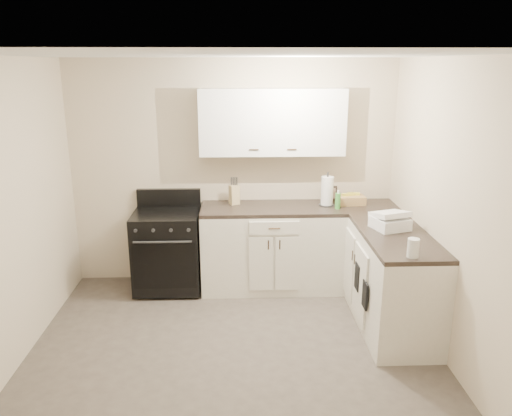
{
  "coord_description": "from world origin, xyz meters",
  "views": [
    {
      "loc": [
        0.05,
        -3.7,
        2.45
      ],
      "look_at": [
        0.22,
        0.85,
        1.12
      ],
      "focal_mm": 35.0,
      "sensor_mm": 36.0,
      "label": 1
    }
  ],
  "objects_px": {
    "countertop_grill": "(390,223)",
    "stove": "(168,250)",
    "wicker_basket": "(351,200)",
    "knife_block": "(234,195)",
    "paper_towel": "(327,191)"
  },
  "relations": [
    {
      "from": "stove",
      "to": "paper_towel",
      "type": "xyz_separation_m",
      "value": [
        1.75,
        0.07,
        0.64
      ]
    },
    {
      "from": "stove",
      "to": "paper_towel",
      "type": "height_order",
      "value": "paper_towel"
    },
    {
      "from": "stove",
      "to": "wicker_basket",
      "type": "bearing_deg",
      "value": 2.87
    },
    {
      "from": "knife_block",
      "to": "wicker_basket",
      "type": "distance_m",
      "value": 1.3
    },
    {
      "from": "stove",
      "to": "knife_block",
      "type": "bearing_deg",
      "value": 11.41
    },
    {
      "from": "stove",
      "to": "countertop_grill",
      "type": "height_order",
      "value": "countertop_grill"
    },
    {
      "from": "paper_towel",
      "to": "countertop_grill",
      "type": "xyz_separation_m",
      "value": [
        0.46,
        -0.82,
        -0.11
      ]
    },
    {
      "from": "knife_block",
      "to": "countertop_grill",
      "type": "bearing_deg",
      "value": -56.45
    },
    {
      "from": "wicker_basket",
      "to": "paper_towel",
      "type": "bearing_deg",
      "value": -172.59
    },
    {
      "from": "countertop_grill",
      "to": "stove",
      "type": "bearing_deg",
      "value": 143.21
    },
    {
      "from": "wicker_basket",
      "to": "countertop_grill",
      "type": "bearing_deg",
      "value": -78.49
    },
    {
      "from": "stove",
      "to": "wicker_basket",
      "type": "distance_m",
      "value": 2.1
    },
    {
      "from": "stove",
      "to": "knife_block",
      "type": "relative_size",
      "value": 4.01
    },
    {
      "from": "stove",
      "to": "countertop_grill",
      "type": "relative_size",
      "value": 2.88
    },
    {
      "from": "countertop_grill",
      "to": "knife_block",
      "type": "bearing_deg",
      "value": 130.46
    }
  ]
}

